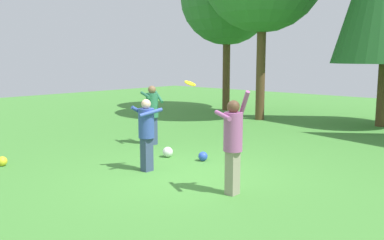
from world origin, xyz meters
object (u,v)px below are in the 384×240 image
Objects in this scene: person_thrower at (233,139)px; person_catcher at (152,110)px; person_bystander at (146,129)px; ball_yellow at (2,161)px; ball_white at (168,152)px; frisbee at (190,83)px; ball_blue at (203,156)px.

person_thrower reaches higher than person_catcher.
person_catcher reaches higher than person_bystander.
person_catcher is 7.47× the size of ball_yellow.
ball_white is at bearing -8.07° from person_catcher.
frisbee is at bearing -0.00° from person_bystander.
frisbee is 1.92m from ball_white.
person_bystander reaches higher than ball_blue.
frisbee is (0.24, 1.13, 0.94)m from person_bystander.
person_bystander reaches higher than ball_white.
person_catcher is (-4.32, 2.01, -0.03)m from person_thrower.
person_bystander is at bearing -64.22° from ball_white.
ball_yellow is at bearing -124.53° from ball_white.
person_bystander is 7.01× the size of ball_yellow.
ball_white is 1.15× the size of ball_yellow.
ball_blue is (2.31, -0.49, -0.88)m from person_catcher.
person_catcher is at bearing 57.25° from person_bystander.
ball_yellow is at bearing 137.50° from person_bystander.
ball_blue reaches higher than ball_yellow.
person_catcher is 4.10m from ball_yellow.
frisbee is 1.45× the size of ball_yellow.
person_thrower is 2.53m from frisbee.
person_thrower is at bearing 20.71° from ball_yellow.
ball_white is 3.82m from ball_yellow.
frisbee is (-2.09, 1.15, 0.84)m from person_thrower.
ball_yellow is (-3.07, -3.44, -0.00)m from ball_blue.
ball_blue is at bearing 9.02° from person_catcher.
person_thrower reaches higher than ball_white.
person_catcher is 2.81m from person_bystander.
person_bystander is 3.46m from ball_yellow.
ball_blue is at bearing 48.27° from ball_yellow.
ball_white is (-0.58, 1.20, -0.80)m from person_bystander.
frisbee reaches higher than person_thrower.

